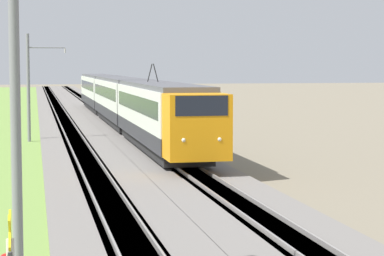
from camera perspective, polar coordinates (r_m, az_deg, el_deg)
ballast_main at (r=57.96m, az=-9.36°, el=-0.18°), size 240.00×4.40×0.30m
ballast_adjacent at (r=58.31m, az=-5.05°, el=-0.10°), size 240.00×4.40×0.30m
track_main at (r=57.96m, az=-9.36°, el=-0.17°), size 240.00×1.57×0.45m
track_adjacent at (r=58.31m, az=-5.05°, el=-0.10°), size 240.00×1.57×0.45m
passenger_train at (r=61.24m, az=-5.41°, el=2.28°), size 59.59×2.87×5.21m
catenary_mast_near at (r=16.02m, az=-13.06°, el=0.88°), size 0.22×2.56×7.79m
catenary_mast_mid at (r=50.03m, az=-12.28°, el=3.09°), size 0.22×2.56×7.17m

